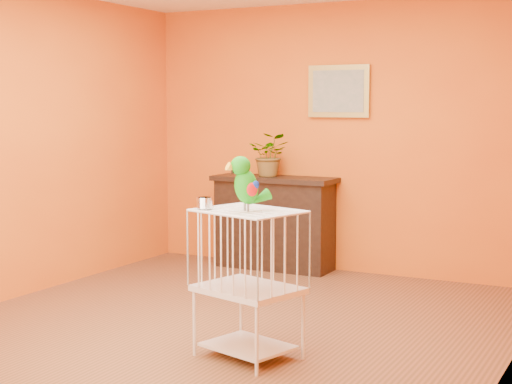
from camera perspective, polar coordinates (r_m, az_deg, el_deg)
The scene contains 8 objects.
ground at distance 5.83m, azimuth -2.26°, elevation -9.74°, with size 4.50×4.50×0.00m, color brown.
room_shell at distance 5.61m, azimuth -2.33°, elevation 6.02°, with size 4.50×4.50×4.50m.
console_cabinet at distance 7.77m, azimuth 1.32°, elevation -2.23°, with size 1.23×0.44×0.92m.
potted_plant at distance 7.75m, azimuth 1.10°, elevation 2.39°, with size 0.39×0.43×0.34m, color #26722D.
framed_picture at distance 7.62m, azimuth 6.03°, elevation 7.30°, with size 0.62×0.04×0.50m.
birdcage at distance 5.01m, azimuth -0.57°, elevation -6.54°, with size 0.73×0.63×0.95m.
feed_cup at distance 4.99m, azimuth -3.78°, elevation -0.79°, with size 0.10×0.10×0.07m, color silver.
parrot at distance 4.89m, azimuth -0.73°, elevation 0.67°, with size 0.25×0.28×0.35m.
Camera 1 is at (2.78, -4.87, 1.61)m, focal length 55.00 mm.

